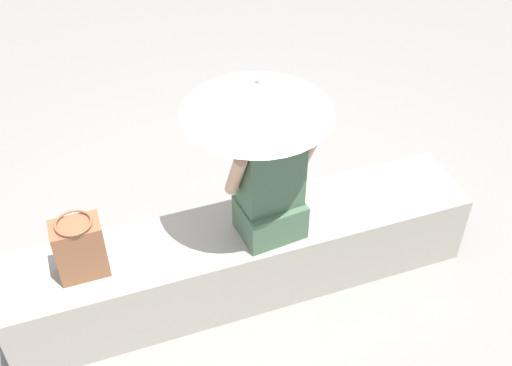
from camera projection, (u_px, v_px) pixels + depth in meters
name	position (u px, v px, depth m)	size (l,w,h in m)	color
ground_plane	(243.00, 284.00, 3.95)	(14.00, 14.00, 0.00)	gray
stone_bench	(243.00, 257.00, 3.80)	(2.73, 0.51, 0.48)	#A8A093
person_seated	(271.00, 179.00, 3.37)	(0.49, 0.31, 0.90)	#47664C
parasol	(257.00, 97.00, 3.07)	(0.76, 0.76, 1.00)	#B7B7BC
handbag_black	(80.00, 248.00, 3.28)	(0.25, 0.19, 0.36)	brown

